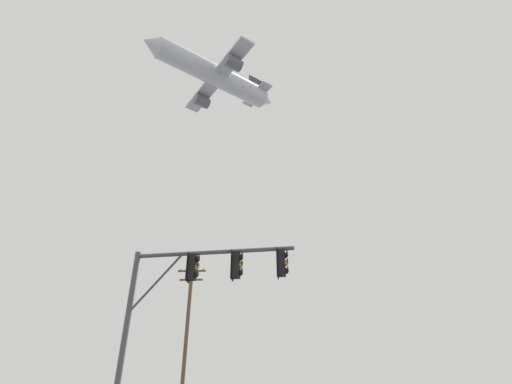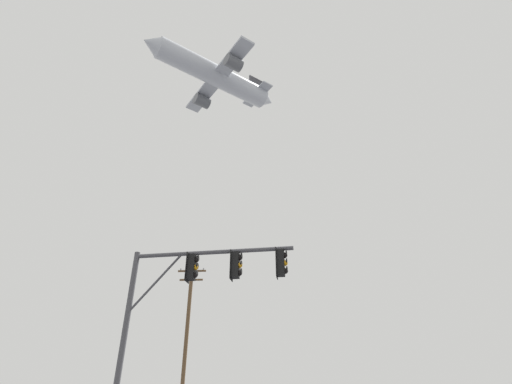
% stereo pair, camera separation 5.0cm
% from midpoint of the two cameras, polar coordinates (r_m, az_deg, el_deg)
% --- Properties ---
extents(signal_pole_near, '(5.87, 0.90, 6.19)m').
position_cam_midpoint_polar(signal_pole_near, '(13.71, -9.21, -13.99)').
color(signal_pole_near, '#4C4C51').
rests_on(signal_pole_near, ground).
extents(utility_pole, '(2.20, 0.28, 10.79)m').
position_cam_midpoint_polar(utility_pole, '(29.68, -10.31, -20.09)').
color(utility_pole, brown).
rests_on(utility_pole, ground).
extents(airplane, '(20.94, 17.17, 6.58)m').
position_cam_midpoint_polar(airplane, '(65.91, -6.29, 17.07)').
color(airplane, '#B7BCC6').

